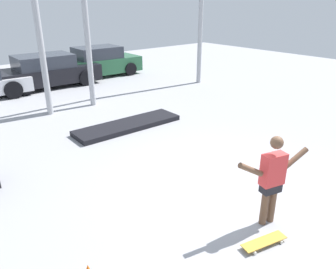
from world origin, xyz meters
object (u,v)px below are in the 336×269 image
skateboarder (272,177)px  manual_pad (128,125)px  parked_car_black (48,71)px  skateboard (264,242)px  parked_car_green (100,62)px

skateboarder → manual_pad: (0.72, 5.48, -0.84)m
skateboarder → parked_car_black: 12.16m
skateboard → parked_car_black: parked_car_black is taller
skateboarder → parked_car_green: 13.15m
skateboarder → parked_car_green: skateboarder is taller
skateboard → parked_car_green: (4.32, 12.92, 0.65)m
skateboard → parked_car_black: size_ratio=0.19×
parked_car_black → parked_car_green: parked_car_green is taller
parked_car_green → manual_pad: bearing=-111.7°
parked_car_green → skateboard: bearing=-106.9°
skateboarder → parked_car_black: skateboarder is taller
manual_pad → parked_car_green: (3.07, 7.12, 0.63)m
skateboard → parked_car_green: size_ratio=0.21×
manual_pad → parked_car_green: 7.78m
manual_pad → parked_car_green: bearing=66.7°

